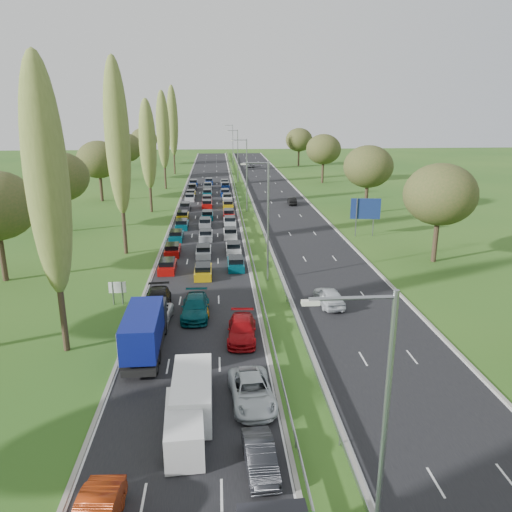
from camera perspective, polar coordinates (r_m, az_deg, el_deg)
name	(u,v)px	position (r m, az deg, el deg)	size (l,w,h in m)	color
ground	(246,209)	(86.39, -1.12, 5.37)	(260.00, 260.00, 0.00)	#25531A
near_carriageway	(207,207)	(88.73, -5.59, 5.59)	(10.50, 215.00, 0.04)	black
far_carriageway	(283,206)	(89.47, 3.13, 5.74)	(10.50, 215.00, 0.04)	black
central_reservation	(245,203)	(88.74, -1.22, 6.03)	(2.36, 215.00, 0.32)	gray
lamp_columns	(247,176)	(83.45, -1.06, 9.14)	(0.18, 140.18, 12.00)	gray
poplar_row	(137,141)	(73.74, -13.44, 12.71)	(2.80, 127.80, 22.44)	#2D2116
woodland_left	(52,180)	(71.20, -22.30, 7.99)	(8.00, 166.00, 11.10)	#2D2116
woodland_right	(385,173)	(75.87, 14.53, 9.16)	(8.00, 153.00, 11.10)	#2D2116
traffic_queue_fill	(207,210)	(83.72, -5.65, 5.23)	(9.12, 69.74, 0.80)	#A50C0A
near_car_2	(157,315)	(41.46, -11.26, -6.68)	(2.16, 4.69, 1.30)	silver
near_car_3	(158,300)	(44.15, -11.13, -5.00)	(2.23, 5.49, 1.59)	black
near_car_7	(195,307)	(42.25, -6.96, -5.80)	(2.24, 5.50, 1.60)	#04434A
near_car_8	(200,305)	(42.94, -6.47, -5.60)	(1.58, 3.93, 1.34)	#B0750B
near_car_9	(260,457)	(25.89, 0.50, -21.97)	(1.43, 4.10, 1.35)	black
near_car_10	(252,391)	(30.51, -0.47, -15.21)	(2.44, 5.30, 1.47)	silver
near_car_11	(242,330)	(38.00, -1.63, -8.40)	(2.12, 5.22, 1.51)	#9B090D
far_car_0	(329,296)	(44.66, 8.35, -4.59)	(1.90, 4.72, 1.61)	silver
far_car_1	(292,201)	(90.76, 4.14, 6.31)	(1.38, 3.97, 1.31)	black
far_car_2	(251,165)	(148.81, -0.62, 10.37)	(2.15, 4.67, 1.30)	slate
blue_lorry	(145,330)	(36.24, -12.56, -8.27)	(2.31, 8.32, 3.51)	black
white_van_front	(185,425)	(27.62, -8.14, -18.55)	(1.92, 4.89, 1.97)	silver
white_van_rear	(193,392)	(29.93, -7.26, -15.15)	(2.20, 5.60, 2.25)	white
info_sign	(118,290)	(45.83, -15.55, -3.75)	(1.50, 0.16, 2.10)	gray
direction_sign	(365,210)	(68.84, 12.40, 5.11)	(3.98, 0.63, 5.20)	gray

